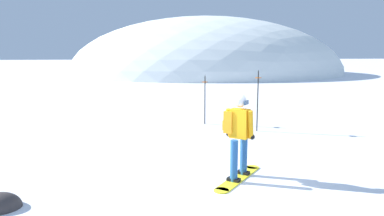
% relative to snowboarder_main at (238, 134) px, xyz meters
% --- Properties ---
extents(ground_plane, '(300.00, 300.00, 0.00)m').
position_rel_snowboarder_main_xyz_m(ground_plane, '(-0.55, -0.07, -0.92)').
color(ground_plane, white).
extents(ridge_peak_main, '(33.74, 30.37, 14.08)m').
position_rel_snowboarder_main_xyz_m(ridge_peak_main, '(8.68, 37.50, -0.92)').
color(ridge_peak_main, white).
rests_on(ridge_peak_main, ground).
extents(snowboarder_main, '(1.34, 1.43, 1.71)m').
position_rel_snowboarder_main_xyz_m(snowboarder_main, '(0.00, 0.00, 0.00)').
color(snowboarder_main, yellow).
rests_on(snowboarder_main, ground).
extents(piste_marker_near, '(0.20, 0.20, 2.00)m').
position_rel_snowboarder_main_xyz_m(piste_marker_near, '(2.06, 4.07, 0.22)').
color(piste_marker_near, black).
rests_on(piste_marker_near, ground).
extents(piste_marker_far, '(0.20, 0.20, 1.77)m').
position_rel_snowboarder_main_xyz_m(piste_marker_far, '(0.68, 5.56, 0.10)').
color(piste_marker_far, black).
rests_on(piste_marker_far, ground).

